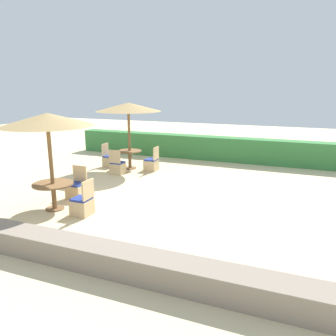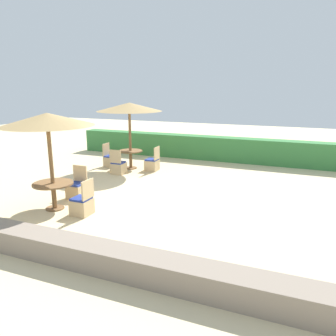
{
  "view_description": "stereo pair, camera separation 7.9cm",
  "coord_description": "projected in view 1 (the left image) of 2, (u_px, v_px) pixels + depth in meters",
  "views": [
    {
      "loc": [
        3.3,
        -7.78,
        3.15
      ],
      "look_at": [
        0.0,
        0.6,
        0.9
      ],
      "focal_mm": 35.0,
      "sensor_mm": 36.0,
      "label": 1
    },
    {
      "loc": [
        3.38,
        -7.75,
        3.15
      ],
      "look_at": [
        0.0,
        0.6,
        0.9
      ],
      "focal_mm": 35.0,
      "sensor_mm": 36.0,
      "label": 2
    }
  ],
  "objects": [
    {
      "name": "ground_plane",
      "position": [
        160.0,
        205.0,
        8.96
      ],
      "size": [
        40.0,
        40.0,
        0.0
      ],
      "primitive_type": "plane",
      "color": "beige"
    },
    {
      "name": "round_table_front_left",
      "position": [
        53.0,
        189.0,
        8.52
      ],
      "size": [
        1.04,
        1.04,
        0.71
      ],
      "color": "brown",
      "rests_on": "ground_plane"
    },
    {
      "name": "patio_chair_front_left_east",
      "position": [
        83.0,
        205.0,
        8.2
      ],
      "size": [
        0.46,
        0.46,
        0.93
      ],
      "rotation": [
        0.0,
        0.0,
        1.57
      ],
      "color": "tan",
      "rests_on": "ground_plane"
    },
    {
      "name": "patio_chair_back_left_east",
      "position": [
        152.0,
        164.0,
        12.56
      ],
      "size": [
        0.46,
        0.46,
        0.93
      ],
      "rotation": [
        0.0,
        0.0,
        1.57
      ],
      "color": "tan",
      "rests_on": "ground_plane"
    },
    {
      "name": "patio_chair_back_left_west",
      "position": [
        110.0,
        160.0,
        13.18
      ],
      "size": [
        0.46,
        0.46,
        0.93
      ],
      "rotation": [
        0.0,
        0.0,
        -1.57
      ],
      "color": "tan",
      "rests_on": "ground_plane"
    },
    {
      "name": "hedge_row",
      "position": [
        214.0,
        148.0,
        14.37
      ],
      "size": [
        13.0,
        0.7,
        1.02
      ],
      "primitive_type": "cube",
      "color": "#387A3D",
      "rests_on": "ground_plane"
    },
    {
      "name": "parasol_front_left",
      "position": [
        47.0,
        120.0,
        8.08
      ],
      "size": [
        2.31,
        2.31,
        2.52
      ],
      "color": "brown",
      "rests_on": "ground_plane"
    },
    {
      "name": "patio_chair_front_left_north",
      "position": [
        77.0,
        189.0,
        9.44
      ],
      "size": [
        0.46,
        0.46,
        0.93
      ],
      "rotation": [
        0.0,
        0.0,
        3.14
      ],
      "color": "tan",
      "rests_on": "ground_plane"
    },
    {
      "name": "round_table_back_left",
      "position": [
        130.0,
        155.0,
        12.81
      ],
      "size": [
        0.93,
        0.93,
        0.72
      ],
      "color": "brown",
      "rests_on": "ground_plane"
    },
    {
      "name": "patio_chair_back_left_south",
      "position": [
        118.0,
        167.0,
        12.07
      ],
      "size": [
        0.46,
        0.46,
        0.93
      ],
      "color": "tan",
      "rests_on": "ground_plane"
    },
    {
      "name": "stone_border",
      "position": [
        87.0,
        254.0,
        5.87
      ],
      "size": [
        10.0,
        0.56,
        0.45
      ],
      "primitive_type": "cube",
      "color": "gray",
      "rests_on": "ground_plane"
    },
    {
      "name": "parasol_back_left",
      "position": [
        128.0,
        107.0,
        12.36
      ],
      "size": [
        2.49,
        2.49,
        2.56
      ],
      "color": "brown",
      "rests_on": "ground_plane"
    }
  ]
}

